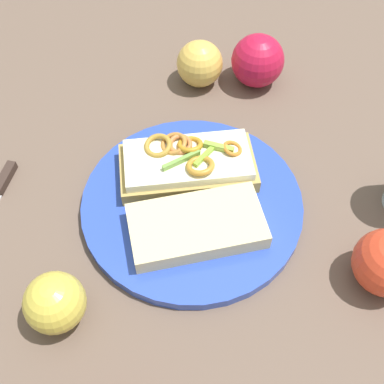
# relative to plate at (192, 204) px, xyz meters

# --- Properties ---
(ground_plane) EXTENTS (2.00, 2.00, 0.00)m
(ground_plane) POSITION_rel_plate_xyz_m (0.00, 0.00, -0.01)
(ground_plane) COLOR brown
(ground_plane) RESTS_ON ground
(plate) EXTENTS (0.29, 0.29, 0.02)m
(plate) POSITION_rel_plate_xyz_m (0.00, 0.00, 0.00)
(plate) COLOR #2C49BA
(plate) RESTS_ON ground_plane
(sandwich) EXTENTS (0.15, 0.20, 0.05)m
(sandwich) POSITION_rel_plate_xyz_m (-0.04, 0.02, 0.03)
(sandwich) COLOR tan
(sandwich) RESTS_ON plate
(bread_slice_side) EXTENTS (0.13, 0.18, 0.02)m
(bread_slice_side) POSITION_rel_plate_xyz_m (0.04, -0.02, 0.02)
(bread_slice_side) COLOR beige
(bread_slice_side) RESTS_ON plate
(apple_1) EXTENTS (0.11, 0.11, 0.08)m
(apple_1) POSITION_rel_plate_xyz_m (-0.17, 0.21, 0.03)
(apple_1) COLOR #B91536
(apple_1) RESTS_ON ground_plane
(apple_3) EXTENTS (0.10, 0.10, 0.07)m
(apple_3) POSITION_rel_plate_xyz_m (-0.22, 0.13, 0.03)
(apple_3) COLOR gold
(apple_3) RESTS_ON ground_plane
(apple_4) EXTENTS (0.09, 0.09, 0.07)m
(apple_4) POSITION_rel_plate_xyz_m (0.06, -0.21, 0.03)
(apple_4) COLOR gold
(apple_4) RESTS_ON ground_plane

